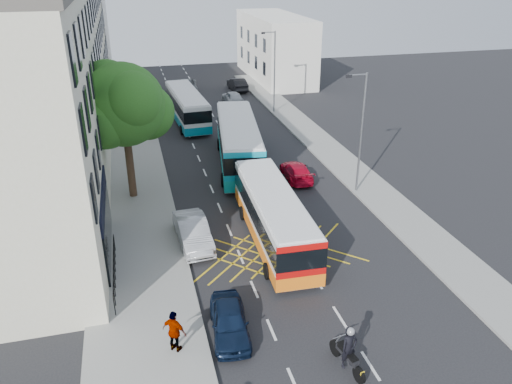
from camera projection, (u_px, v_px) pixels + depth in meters
ground at (340, 318)px, 22.27m from camera, size 120.00×120.00×0.00m
pavement_left at (134, 196)px, 33.46m from camera, size 5.00×70.00×0.15m
pavement_right at (354, 173)px, 37.08m from camera, size 3.00×70.00×0.15m
terrace_main at (46, 72)px, 37.68m from camera, size 8.30×45.00×13.50m
terrace_far at (76, 39)px, 65.15m from camera, size 8.00×20.00×10.00m
building_right at (274, 47)px, 65.11m from camera, size 6.00×18.00×8.00m
street_tree at (123, 106)px, 30.78m from camera, size 6.30×5.70×8.80m
lamp_near at (360, 128)px, 32.22m from camera, size 1.45×0.15×8.00m
lamp_far at (274, 68)px, 49.74m from camera, size 1.45×0.15×8.00m
railings at (114, 270)px, 24.41m from camera, size 0.08×5.60×1.14m
bus_near at (274, 216)px, 27.68m from camera, size 2.90×10.63×2.97m
bus_mid at (238, 142)px, 38.06m from camera, size 4.58×12.46×3.42m
bus_far at (187, 106)px, 48.04m from camera, size 3.12×10.88×3.02m
motorbike at (348, 350)px, 19.13m from camera, size 0.80×2.24×2.00m
parked_car_blue at (230, 321)px, 21.08m from camera, size 1.86×3.91×1.29m
parked_car_silver at (193, 232)px, 27.70m from camera, size 1.88×4.69×1.52m
red_hatchback at (297, 171)px, 36.00m from camera, size 1.88×4.25×1.21m
distant_car_grey at (187, 87)px, 59.05m from camera, size 2.93×5.50×1.47m
distant_car_silver at (233, 97)px, 54.79m from camera, size 1.96×4.17×1.38m
distant_car_dark at (237, 84)px, 60.09m from camera, size 1.80×4.65×1.51m
pedestrian_far at (175, 332)px, 19.83m from camera, size 1.14×1.07×1.89m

